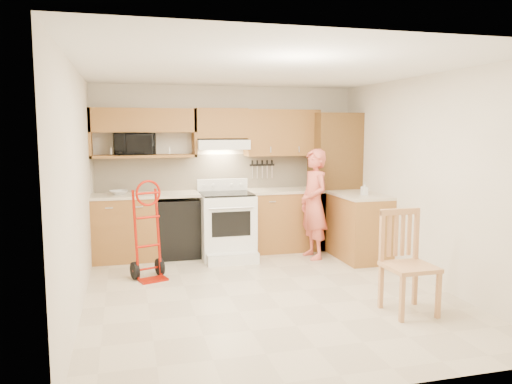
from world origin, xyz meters
name	(u,v)px	position (x,y,z in m)	size (l,w,h in m)	color
floor	(267,294)	(0.00, 0.00, -0.01)	(4.00, 4.50, 0.02)	beige
ceiling	(268,68)	(0.00, 0.00, 2.51)	(4.00, 4.50, 0.02)	white
wall_back	(227,169)	(0.00, 2.26, 1.25)	(4.00, 0.02, 2.50)	silver
wall_front	(360,219)	(0.00, -2.26, 1.25)	(4.00, 0.02, 2.50)	silver
wall_left	(76,190)	(-2.01, 0.00, 1.25)	(0.02, 4.50, 2.50)	silver
wall_right	(427,179)	(2.01, 0.00, 1.25)	(0.02, 4.50, 2.50)	silver
backsplash	(227,172)	(0.00, 2.23, 1.20)	(3.92, 0.03, 0.55)	beige
lower_cab_left	(125,228)	(-1.55, 1.95, 0.45)	(0.90, 0.60, 0.90)	brown
dishwasher	(178,228)	(-0.80, 1.95, 0.42)	(0.60, 0.60, 0.85)	black
lower_cab_right	(284,221)	(0.83, 1.95, 0.45)	(1.14, 0.60, 0.90)	brown
countertop_left	(146,195)	(-1.25, 1.95, 0.92)	(1.50, 0.63, 0.04)	beige
countertop_right	(284,191)	(0.83, 1.95, 0.92)	(1.14, 0.63, 0.04)	beige
cab_return_right	(359,228)	(1.70, 1.15, 0.45)	(0.60, 1.00, 0.90)	brown
countertop_return	(360,195)	(1.70, 1.15, 0.92)	(0.63, 1.00, 0.04)	beige
pantry_tall	(334,181)	(1.65, 1.95, 1.05)	(0.70, 0.60, 2.10)	brown
upper_cab_left	(143,120)	(-1.25, 2.08, 1.98)	(1.50, 0.33, 0.34)	brown
upper_shelf_mw	(144,156)	(-1.25, 2.08, 1.47)	(1.50, 0.33, 0.04)	brown
upper_cab_center	(221,123)	(-0.12, 2.08, 1.94)	(0.76, 0.33, 0.44)	brown
upper_cab_right	(282,133)	(0.83, 2.08, 1.80)	(1.14, 0.33, 0.70)	brown
range_hood	(222,144)	(-0.12, 2.02, 1.63)	(0.76, 0.46, 0.14)	white
knife_strip	(262,169)	(0.55, 2.21, 1.24)	(0.40, 0.05, 0.29)	black
microwave	(134,144)	(-1.39, 2.08, 1.65)	(0.56, 0.38, 0.31)	black
range	(227,220)	(-0.12, 1.65, 0.56)	(0.76, 1.00, 1.12)	white
person	(314,204)	(1.09, 1.35, 0.79)	(0.58, 0.38, 1.58)	#D75E4D
hand_truck	(149,235)	(-1.26, 0.89, 0.56)	(0.44, 0.40, 1.12)	#9D1104
dining_chair	(410,263)	(1.21, -0.96, 0.52)	(0.47, 0.51, 1.04)	tan
soap_bottle	(364,189)	(1.70, 1.01, 1.03)	(0.08, 0.08, 0.17)	white
bowl	(119,192)	(-1.62, 1.95, 0.97)	(0.24, 0.24, 0.06)	white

